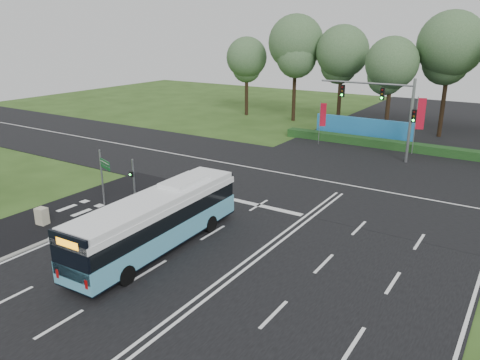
# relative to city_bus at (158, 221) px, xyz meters

# --- Properties ---
(ground) EXTENTS (120.00, 120.00, 0.00)m
(ground) POSITION_rel_city_bus_xyz_m (4.48, 3.07, -1.59)
(ground) COLOR #2C4818
(ground) RESTS_ON ground
(road_main) EXTENTS (20.00, 120.00, 0.04)m
(road_main) POSITION_rel_city_bus_xyz_m (4.48, 3.07, -1.57)
(road_main) COLOR black
(road_main) RESTS_ON ground
(road_cross) EXTENTS (120.00, 14.00, 0.05)m
(road_cross) POSITION_rel_city_bus_xyz_m (4.48, 15.07, -1.57)
(road_cross) COLOR black
(road_cross) RESTS_ON ground
(bike_path) EXTENTS (5.00, 18.00, 0.06)m
(bike_path) POSITION_rel_city_bus_xyz_m (-8.02, 0.07, -1.56)
(bike_path) COLOR black
(bike_path) RESTS_ON ground
(kerb_strip) EXTENTS (0.25, 18.00, 0.12)m
(kerb_strip) POSITION_rel_city_bus_xyz_m (-5.62, 0.07, -1.53)
(kerb_strip) COLOR gray
(kerb_strip) RESTS_ON ground
(city_bus) EXTENTS (2.70, 11.09, 3.16)m
(city_bus) POSITION_rel_city_bus_xyz_m (0.00, 0.00, 0.00)
(city_bus) COLOR #52A1BE
(city_bus) RESTS_ON ground
(pedestrian_signal) EXTENTS (0.28, 0.40, 3.01)m
(pedestrian_signal) POSITION_rel_city_bus_xyz_m (-5.72, 4.02, 0.05)
(pedestrian_signal) COLOR gray
(pedestrian_signal) RESTS_ON ground
(street_sign) EXTENTS (1.36, 0.54, 3.66)m
(street_sign) POSITION_rel_city_bus_xyz_m (-6.96, 2.75, 0.74)
(street_sign) COLOR gray
(street_sign) RESTS_ON ground
(utility_cabinet) EXTENTS (0.67, 0.58, 1.04)m
(utility_cabinet) POSITION_rel_city_bus_xyz_m (-7.78, -1.29, -1.07)
(utility_cabinet) COLOR #BEB599
(utility_cabinet) RESTS_ON ground
(banner_flag_left) EXTENTS (0.58, 0.26, 4.15)m
(banner_flag_left) POSITION_rel_city_bus_xyz_m (-2.14, 25.58, 1.13)
(banner_flag_left) COLOR gray
(banner_flag_left) RESTS_ON ground
(banner_flag_mid) EXTENTS (0.73, 0.29, 5.16)m
(banner_flag_mid) POSITION_rel_city_bus_xyz_m (6.46, 26.83, 1.75)
(banner_flag_mid) COLOR gray
(banner_flag_mid) RESTS_ON ground
(traffic_light_gantry) EXTENTS (8.41, 0.28, 7.00)m
(traffic_light_gantry) POSITION_rel_city_bus_xyz_m (4.69, 23.57, 3.07)
(traffic_light_gantry) COLOR gray
(traffic_light_gantry) RESTS_ON ground
(hedge) EXTENTS (22.00, 1.20, 0.80)m
(hedge) POSITION_rel_city_bus_xyz_m (4.48, 27.57, -1.19)
(hedge) COLOR #153A17
(hedge) RESTS_ON ground
(blue_hoarding) EXTENTS (10.00, 0.30, 2.20)m
(blue_hoarding) POSITION_rel_city_bus_xyz_m (0.48, 30.07, -0.49)
(blue_hoarding) COLOR #2174B6
(blue_hoarding) RESTS_ON ground
(eucalyptus_row) EXTENTS (41.83, 9.30, 12.61)m
(eucalyptus_row) POSITION_rel_city_bus_xyz_m (2.08, 34.61, 6.97)
(eucalyptus_row) COLOR black
(eucalyptus_row) RESTS_ON ground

